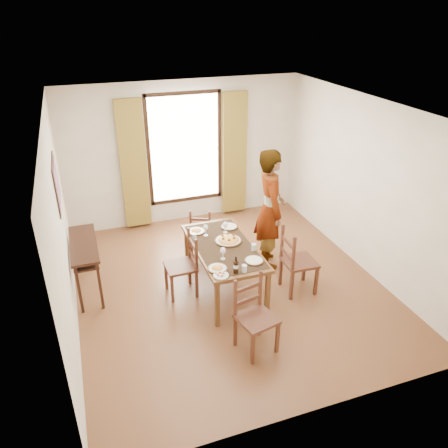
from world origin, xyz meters
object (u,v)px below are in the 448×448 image
object	(u,v)px
console_table	(84,250)
pasta_platter	(228,238)
man	(270,209)
dining_table	(224,250)

from	to	relation	value
console_table	pasta_platter	xyz separation A→B (m)	(2.03, -0.58, 0.12)
man	pasta_platter	size ratio (longest dim) A/B	4.92
dining_table	console_table	bearing A→B (deg)	160.85
dining_table	pasta_platter	bearing A→B (deg)	41.96
man	pasta_platter	bearing A→B (deg)	125.07
dining_table	man	bearing A→B (deg)	26.37
man	console_table	bearing A→B (deg)	97.01
console_table	dining_table	size ratio (longest dim) A/B	0.71
dining_table	man	xyz separation A→B (m)	(0.94, 0.47, 0.30)
dining_table	pasta_platter	xyz separation A→B (m)	(0.10, 0.09, 0.12)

